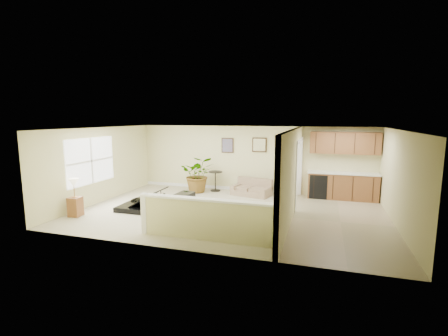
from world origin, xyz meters
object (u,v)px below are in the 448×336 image
(loveseat, at_px, (252,187))
(lamp_stand, at_px, (75,200))
(palm_plant, at_px, (198,175))
(piano_bench, at_px, (183,203))
(small_plant, at_px, (281,190))
(piano, at_px, (146,190))
(accent_table, at_px, (215,178))

(loveseat, bearing_deg, lamp_stand, -123.51)
(palm_plant, bearing_deg, loveseat, 3.67)
(piano_bench, bearing_deg, loveseat, 61.34)
(palm_plant, xyz_separation_m, small_plant, (3.09, 0.32, -0.46))
(piano, bearing_deg, palm_plant, 72.78)
(piano_bench, bearing_deg, palm_plant, 101.58)
(piano, xyz_separation_m, palm_plant, (0.75, 2.52, 0.10))
(loveseat, bearing_deg, piano_bench, -105.17)
(piano_bench, xyz_separation_m, palm_plant, (-0.54, 2.63, 0.39))
(loveseat, xyz_separation_m, small_plant, (1.04, 0.18, -0.09))
(palm_plant, height_order, small_plant, palm_plant)
(piano_bench, bearing_deg, accent_table, 89.60)
(piano_bench, height_order, small_plant, piano_bench)
(loveseat, height_order, palm_plant, palm_plant)
(piano, xyz_separation_m, loveseat, (2.80, 2.65, -0.28))
(piano, height_order, piano_bench, piano)
(piano, distance_m, small_plant, 4.79)
(piano_bench, xyz_separation_m, loveseat, (1.51, 2.76, 0.02))
(small_plant, height_order, lamp_stand, lamp_stand)
(piano_bench, xyz_separation_m, accent_table, (0.02, 3.00, 0.21))
(piano_bench, xyz_separation_m, small_plant, (2.55, 2.94, -0.07))
(palm_plant, bearing_deg, accent_table, 33.60)
(piano, bearing_deg, accent_table, 65.00)
(loveseat, xyz_separation_m, accent_table, (-1.49, 0.24, 0.19))
(small_plant, distance_m, lamp_stand, 6.81)
(piano, relative_size, lamp_stand, 1.64)
(piano_bench, bearing_deg, small_plant, 49.10)
(small_plant, bearing_deg, accent_table, 178.73)
(piano_bench, xyz_separation_m, lamp_stand, (-2.80, -1.26, 0.18))
(small_plant, relative_size, lamp_stand, 0.46)
(piano_bench, distance_m, loveseat, 3.14)
(lamp_stand, bearing_deg, loveseat, 43.01)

